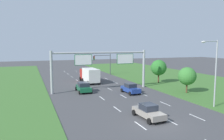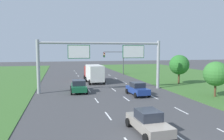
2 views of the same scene
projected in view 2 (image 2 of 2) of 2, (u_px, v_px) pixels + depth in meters
name	position (u px, v px, depth m)	size (l,w,h in m)	color
lane_dashes_inner_left	(93.00, 95.00, 27.49)	(0.14, 68.40, 0.01)	white
lane_dashes_inner_right	(119.00, 94.00, 28.31)	(0.14, 68.40, 0.01)	white
lane_dashes_slip	(145.00, 92.00, 29.13)	(0.14, 68.40, 0.01)	white
car_near_red	(138.00, 89.00, 27.26)	(2.17, 4.02, 1.64)	navy
car_lead_silver	(79.00, 86.00, 29.29)	(2.35, 4.51, 1.66)	#145633
car_mid_lane	(148.00, 122.00, 14.84)	(2.18, 4.30, 1.59)	gray
box_truck	(94.00, 73.00, 38.30)	(2.86, 7.39, 3.06)	#B21E19
sign_gantry	(104.00, 56.00, 30.03)	(17.24, 0.44, 7.00)	#9EA0A5
traffic_light_mast	(115.00, 58.00, 49.43)	(4.76, 0.49, 5.60)	#47494F
roadside_tree_mid	(216.00, 74.00, 26.11)	(2.95, 2.95, 4.31)	#513823
roadside_tree_far	(179.00, 65.00, 36.23)	(3.27, 3.27, 4.86)	#513823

